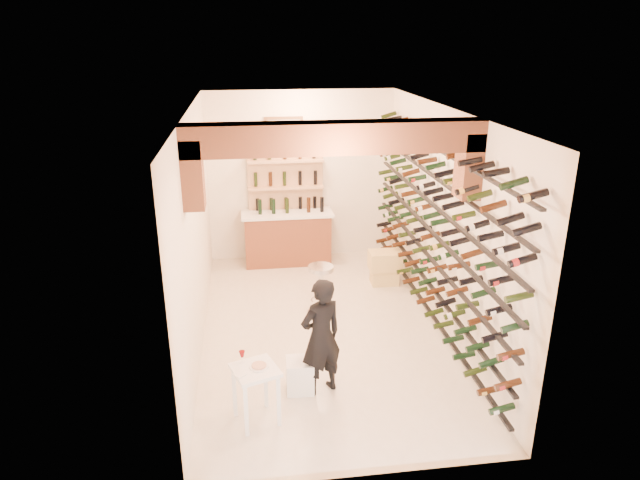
# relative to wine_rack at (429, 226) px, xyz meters

# --- Properties ---
(ground) EXTENTS (6.00, 6.00, 0.00)m
(ground) POSITION_rel_wine_rack_xyz_m (-1.53, 0.00, -1.55)
(ground) COLOR beige
(ground) RESTS_ON ground
(room_shell) EXTENTS (3.52, 6.02, 3.21)m
(room_shell) POSITION_rel_wine_rack_xyz_m (-1.53, -0.26, 0.70)
(room_shell) COLOR white
(room_shell) RESTS_ON ground
(wine_rack) EXTENTS (0.32, 5.70, 2.56)m
(wine_rack) POSITION_rel_wine_rack_xyz_m (0.00, 0.00, 0.00)
(wine_rack) COLOR black
(wine_rack) RESTS_ON ground
(back_counter) EXTENTS (1.70, 0.62, 1.29)m
(back_counter) POSITION_rel_wine_rack_xyz_m (-1.83, 2.65, -1.02)
(back_counter) COLOR brown
(back_counter) RESTS_ON ground
(back_shelving) EXTENTS (1.40, 0.31, 2.73)m
(back_shelving) POSITION_rel_wine_rack_xyz_m (-1.83, 2.89, -0.38)
(back_shelving) COLOR tan
(back_shelving) RESTS_ON ground
(tasting_table) EXTENTS (0.60, 0.60, 0.83)m
(tasting_table) POSITION_rel_wine_rack_xyz_m (-2.57, -1.99, -0.99)
(tasting_table) COLOR white
(tasting_table) RESTS_ON ground
(white_stool) EXTENTS (0.34, 0.34, 0.41)m
(white_stool) POSITION_rel_wine_rack_xyz_m (-2.02, -1.48, -1.34)
(white_stool) COLOR white
(white_stool) RESTS_ON ground
(person) EXTENTS (0.65, 0.55, 1.50)m
(person) POSITION_rel_wine_rack_xyz_m (-1.77, -1.53, -0.80)
(person) COLOR black
(person) RESTS_ON ground
(chrome_barstool) EXTENTS (0.41, 0.41, 0.80)m
(chrome_barstool) POSITION_rel_wine_rack_xyz_m (-1.49, 0.49, -1.08)
(chrome_barstool) COLOR silver
(chrome_barstool) RESTS_ON ground
(crate_lower) EXTENTS (0.47, 0.34, 0.28)m
(crate_lower) POSITION_rel_wine_rack_xyz_m (-0.23, 1.46, -1.41)
(crate_lower) COLOR #DDC279
(crate_lower) RESTS_ON ground
(crate_upper) EXTENTS (0.55, 0.39, 0.32)m
(crate_upper) POSITION_rel_wine_rack_xyz_m (-0.23, 1.46, -1.11)
(crate_upper) COLOR #DDC279
(crate_upper) RESTS_ON crate_lower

